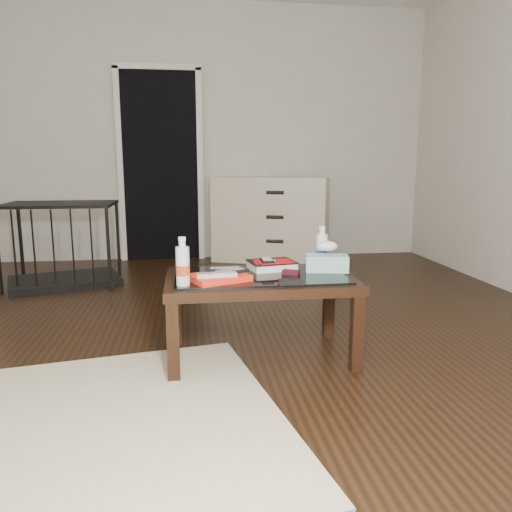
{
  "coord_description": "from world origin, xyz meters",
  "views": [
    {
      "loc": [
        -0.1,
        -3.04,
        1.06
      ],
      "look_at": [
        0.25,
        -0.39,
        0.55
      ],
      "focal_mm": 35.0,
      "sensor_mm": 36.0,
      "label": 1
    }
  ],
  "objects_px": {
    "textbook": "(272,265)",
    "water_bottle_left": "(183,261)",
    "water_bottle_right": "(322,247)",
    "pet_crate": "(63,258)",
    "coffee_table": "(260,286)",
    "dresser": "(271,219)",
    "tissue_box": "(327,263)"
  },
  "relations": [
    {
      "from": "textbook",
      "to": "water_bottle_left",
      "type": "bearing_deg",
      "value": -158.51
    },
    {
      "from": "water_bottle_right",
      "to": "pet_crate",
      "type": "bearing_deg",
      "value": 137.16
    },
    {
      "from": "coffee_table",
      "to": "dresser",
      "type": "xyz_separation_m",
      "value": [
        0.5,
        2.69,
        0.05
      ]
    },
    {
      "from": "water_bottle_right",
      "to": "tissue_box",
      "type": "bearing_deg",
      "value": -89.33
    },
    {
      "from": "coffee_table",
      "to": "pet_crate",
      "type": "height_order",
      "value": "pet_crate"
    },
    {
      "from": "water_bottle_right",
      "to": "coffee_table",
      "type": "bearing_deg",
      "value": -158.84
    },
    {
      "from": "dresser",
      "to": "water_bottle_right",
      "type": "relative_size",
      "value": 5.46
    },
    {
      "from": "water_bottle_right",
      "to": "tissue_box",
      "type": "relative_size",
      "value": 1.03
    },
    {
      "from": "coffee_table",
      "to": "textbook",
      "type": "relative_size",
      "value": 4.0
    },
    {
      "from": "coffee_table",
      "to": "water_bottle_left",
      "type": "bearing_deg",
      "value": -156.01
    },
    {
      "from": "coffee_table",
      "to": "pet_crate",
      "type": "bearing_deg",
      "value": 128.32
    },
    {
      "from": "dresser",
      "to": "water_bottle_left",
      "type": "height_order",
      "value": "dresser"
    },
    {
      "from": "dresser",
      "to": "tissue_box",
      "type": "bearing_deg",
      "value": -72.05
    },
    {
      "from": "dresser",
      "to": "water_bottle_right",
      "type": "bearing_deg",
      "value": -72.19
    },
    {
      "from": "tissue_box",
      "to": "dresser",
      "type": "bearing_deg",
      "value": 99.43
    },
    {
      "from": "pet_crate",
      "to": "textbook",
      "type": "distance_m",
      "value": 2.33
    },
    {
      "from": "coffee_table",
      "to": "water_bottle_right",
      "type": "relative_size",
      "value": 4.2
    },
    {
      "from": "coffee_table",
      "to": "dresser",
      "type": "relative_size",
      "value": 0.77
    },
    {
      "from": "dresser",
      "to": "textbook",
      "type": "bearing_deg",
      "value": -78.62
    },
    {
      "from": "dresser",
      "to": "water_bottle_left",
      "type": "xyz_separation_m",
      "value": [
        -0.9,
        -2.87,
        0.13
      ]
    },
    {
      "from": "coffee_table",
      "to": "water_bottle_left",
      "type": "height_order",
      "value": "water_bottle_left"
    },
    {
      "from": "coffee_table",
      "to": "pet_crate",
      "type": "distance_m",
      "value": 2.37
    },
    {
      "from": "textbook",
      "to": "tissue_box",
      "type": "bearing_deg",
      "value": -27.88
    },
    {
      "from": "water_bottle_left",
      "to": "coffee_table",
      "type": "bearing_deg",
      "value": 23.99
    },
    {
      "from": "water_bottle_left",
      "to": "water_bottle_right",
      "type": "xyz_separation_m",
      "value": [
        0.78,
        0.33,
        0.0
      ]
    },
    {
      "from": "pet_crate",
      "to": "dresser",
      "type": "bearing_deg",
      "value": 5.02
    },
    {
      "from": "water_bottle_right",
      "to": "dresser",
      "type": "bearing_deg",
      "value": 87.24
    },
    {
      "from": "water_bottle_left",
      "to": "pet_crate",
      "type": "bearing_deg",
      "value": 117.5
    },
    {
      "from": "textbook",
      "to": "water_bottle_right",
      "type": "bearing_deg",
      "value": -6.68
    },
    {
      "from": "tissue_box",
      "to": "textbook",
      "type": "bearing_deg",
      "value": 174.72
    },
    {
      "from": "pet_crate",
      "to": "water_bottle_left",
      "type": "xyz_separation_m",
      "value": [
        1.06,
        -2.03,
        0.35
      ]
    },
    {
      "from": "water_bottle_left",
      "to": "tissue_box",
      "type": "xyz_separation_m",
      "value": [
        0.78,
        0.21,
        -0.07
      ]
    }
  ]
}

